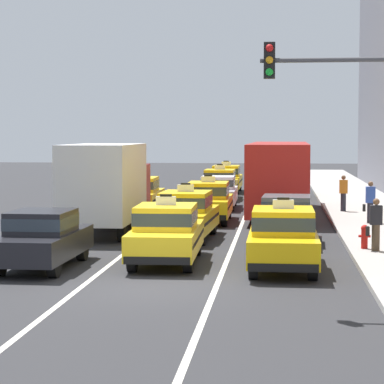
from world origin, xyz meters
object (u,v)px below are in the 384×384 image
object	(u,v)px
sedan_center_fourth	(218,191)
pedestrian_near_crosswalk	(370,202)
taxi_center_nearest	(166,232)
taxi_center_second	(186,214)
pedestrian_by_storefront	(343,193)
taxi_right_nearest	(283,237)
traffic_light_pole	(347,126)
pedestrian_mid_block	(375,225)
taxi_left_third	(139,194)
sedan_right_second	(286,217)
taxi_center_third	(208,201)
taxi_center_sixth	(226,178)
bus_right_third	(279,174)
fire_hydrant	(364,236)
box_truck_left_second	(108,185)
taxi_right_fourth	(284,182)
taxi_center_fifth	(220,183)
sedan_left_nearest	(42,237)

from	to	relation	value
sedan_center_fourth	pedestrian_near_crosswalk	xyz separation A→B (m)	(6.50, -6.96, 0.11)
taxi_center_nearest	sedan_center_fourth	distance (m)	16.78
taxi_center_second	pedestrian_by_storefront	size ratio (longest dim) A/B	2.85
taxi_right_nearest	traffic_light_pole	bearing A→B (deg)	-73.28
pedestrian_near_crosswalk	traffic_light_pole	distance (m)	15.32
taxi_right_nearest	pedestrian_mid_block	size ratio (longest dim) A/B	2.90
taxi_left_third	sedan_right_second	world-z (taller)	taxi_left_third
taxi_center_third	pedestrian_by_storefront	xyz separation A→B (m)	(5.77, 3.81, 0.09)
taxi_center_third	pedestrian_near_crosswalk	xyz separation A→B (m)	(6.44, -0.89, 0.08)
taxi_center_third	taxi_center_sixth	xyz separation A→B (m)	(-0.36, 17.00, 0.00)
bus_right_third	fire_hydrant	distance (m)	12.00
box_truck_left_second	sedan_right_second	size ratio (longest dim) A/B	1.60
box_truck_left_second	fire_hydrant	size ratio (longest dim) A/B	9.57
taxi_center_third	taxi_right_fourth	distance (m)	13.64
taxi_right_fourth	pedestrian_by_storefront	world-z (taller)	taxi_right_fourth
taxi_center_fifth	fire_hydrant	size ratio (longest dim) A/B	6.26
taxi_center_fifth	sedan_right_second	size ratio (longest dim) A/B	1.04
sedan_left_nearest	fire_hydrant	xyz separation A→B (m)	(8.97, 3.71, -0.30)
taxi_center_fifth	box_truck_left_second	bearing A→B (deg)	-100.83
taxi_center_sixth	pedestrian_mid_block	size ratio (longest dim) A/B	2.90
pedestrian_mid_block	taxi_center_nearest	bearing A→B (deg)	-161.00
traffic_light_pole	taxi_left_third	bearing A→B (deg)	112.10
sedan_left_nearest	traffic_light_pole	size ratio (longest dim) A/B	0.77
sedan_center_fourth	traffic_light_pole	distance (m)	22.48
taxi_right_fourth	pedestrian_by_storefront	xyz separation A→B (m)	(2.57, -9.45, 0.09)
taxi_center_nearest	sedan_left_nearest	bearing A→B (deg)	-159.96
taxi_center_sixth	sedan_right_second	size ratio (longest dim) A/B	1.04
taxi_center_third	traffic_light_pole	world-z (taller)	traffic_light_pole
box_truck_left_second	pedestrian_by_storefront	distance (m)	12.05
pedestrian_near_crosswalk	pedestrian_by_storefront	distance (m)	4.74
sedan_left_nearest	traffic_light_pole	distance (m)	9.19
pedestrian_mid_block	fire_hydrant	size ratio (longest dim) A/B	2.16
sedan_center_fourth	taxi_center_fifth	size ratio (longest dim) A/B	0.95
taxi_right_nearest	fire_hydrant	xyz separation A→B (m)	(2.49, 3.29, -0.33)
taxi_right_fourth	taxi_center_third	bearing A→B (deg)	-103.56
taxi_center_second	taxi_center_third	xyz separation A→B (m)	(0.30, 5.47, 0.00)
taxi_center_second	pedestrian_by_storefront	distance (m)	11.09
bus_right_third	pedestrian_by_storefront	xyz separation A→B (m)	(2.88, 0.34, -0.85)
taxi_center_fifth	taxi_right_nearest	distance (m)	23.31
pedestrian_by_storefront	traffic_light_pole	xyz separation A→B (m)	(-1.48, -19.59, 2.85)
taxi_center_nearest	sedan_right_second	distance (m)	5.87
taxi_left_third	taxi_center_second	xyz separation A→B (m)	(3.16, -8.78, 0.00)
taxi_center_fifth	sedan_right_second	world-z (taller)	taxi_center_fifth
sedan_right_second	pedestrian_near_crosswalk	size ratio (longest dim) A/B	2.68
bus_right_third	traffic_light_pole	world-z (taller)	traffic_light_pole
sedan_left_nearest	taxi_left_third	distance (m)	15.19
taxi_right_nearest	fire_hydrant	size ratio (longest dim) A/B	6.25
pedestrian_near_crosswalk	traffic_light_pole	bearing A→B (deg)	-98.21
taxi_center_sixth	traffic_light_pole	size ratio (longest dim) A/B	0.82
box_truck_left_second	pedestrian_by_storefront	bearing A→B (deg)	40.65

